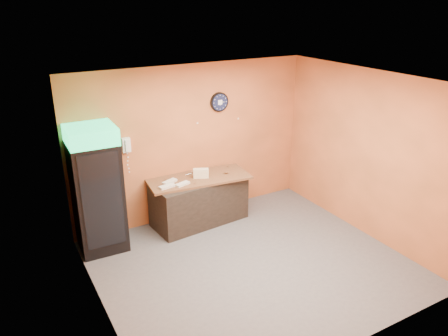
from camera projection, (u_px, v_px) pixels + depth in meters
floor at (251, 264)px, 6.74m from camera, size 4.50×4.50×0.00m
back_wall at (193, 143)px, 7.84m from camera, size 4.50×0.02×2.80m
left_wall at (95, 217)px, 5.19m from camera, size 0.02×4.00×2.80m
right_wall at (367, 155)px, 7.25m from camera, size 0.02×4.00×2.80m
ceiling at (256, 83)px, 5.71m from camera, size 4.50×4.00×0.02m
beverage_cooler at (98, 192)px, 6.82m from camera, size 0.74×0.76×2.06m
prep_counter at (199, 201)px, 7.87m from camera, size 1.73×0.89×0.84m
wall_clock at (219, 102)px, 7.81m from camera, size 0.35×0.06×0.35m
wall_phone at (126, 145)px, 7.17m from camera, size 0.13×0.11×0.25m
butcher_paper at (199, 178)px, 7.71m from camera, size 1.87×0.93×0.04m
sub_roll_stack at (201, 173)px, 7.65m from camera, size 0.28×0.19×0.17m
wrapped_sandwich_left at (167, 186)px, 7.28m from camera, size 0.29×0.15×0.04m
wrapped_sandwich_mid at (182, 184)px, 7.38m from camera, size 0.28×0.17×0.04m
wrapped_sandwich_right at (170, 182)px, 7.46m from camera, size 0.29×0.20×0.04m
kitchen_tool at (192, 172)px, 7.84m from camera, size 0.06×0.06×0.06m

